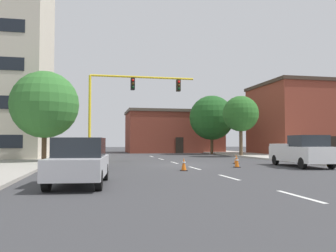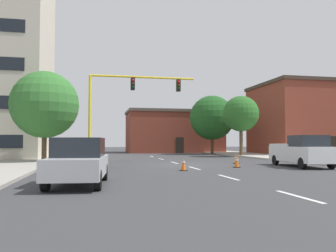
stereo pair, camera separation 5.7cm
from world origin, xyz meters
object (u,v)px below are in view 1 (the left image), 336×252
Objects in this scene: tree_right_far at (212,118)px; traffic_cone_roadside_a at (237,162)px; traffic_cone_roadside_b at (184,164)px; traffic_signal_gantry at (105,133)px; tree_left_near at (45,105)px; tree_right_mid at (241,114)px; pickup_truck_white at (302,151)px; sedan_dark_gray_near_left at (83,154)px; traffic_cone_roadside_c at (236,159)px; sedan_silver_mid_left at (80,161)px.

tree_right_far is 10.23× the size of traffic_cone_roadside_a.
traffic_signal_gantry is at bearing 114.51° from traffic_cone_roadside_b.
traffic_cone_roadside_a is 4.18m from traffic_cone_roadside_b.
tree_left_near is 9.51× the size of traffic_cone_roadside_b.
tree_right_mid is at bearing 25.87° from traffic_signal_gantry.
sedan_dark_gray_near_left is at bearing 174.33° from pickup_truck_white.
traffic_cone_roadside_b is at bearing -156.02° from traffic_cone_roadside_a.
sedan_dark_gray_near_left is at bearing -63.22° from tree_left_near.
traffic_cone_roadside_b is 1.05× the size of traffic_cone_roadside_c.
sedan_dark_gray_near_left reaches higher than traffic_cone_roadside_b.
traffic_cone_roadside_a is at bearing -105.03° from tree_right_far.
traffic_cone_roadside_a is at bearing -42.36° from traffic_signal_gantry.
tree_left_near is 20.08m from tree_right_mid.
tree_right_mid is at bearing 56.98° from traffic_cone_roadside_b.
traffic_signal_gantry is 9.94m from traffic_cone_roadside_b.
traffic_signal_gantry is 1.33× the size of tree_left_near.
traffic_cone_roadside_b is (5.30, 5.26, -0.53)m from sedan_silver_mid_left.
tree_right_mid is at bearing -84.93° from tree_right_far.
sedan_dark_gray_near_left is at bearing -167.52° from traffic_cone_roadside_c.
tree_right_far reaches higher than pickup_truck_white.
traffic_signal_gantry reaches higher than traffic_cone_roadside_b.
pickup_truck_white is at bearing -4.19° from traffic_cone_roadside_a.
traffic_cone_roadside_b is (5.47, -2.73, -0.53)m from sedan_dark_gray_near_left.
traffic_signal_gantry is 20.01m from tree_right_far.
tree_right_far is 10.76× the size of traffic_cone_roadside_c.
tree_right_mid is (0.66, -7.47, -0.08)m from tree_right_far.
tree_right_mid is at bearing 81.32° from pickup_truck_white.
traffic_cone_roadside_b is at bearing -112.44° from tree_right_far.
tree_right_mid is (14.33, 6.95, 2.29)m from traffic_signal_gantry.
sedan_dark_gray_near_left reaches higher than traffic_cone_roadside_c.
traffic_cone_roadside_a is (-6.46, -14.12, -4.18)m from tree_right_mid.
tree_right_far is at bearing 62.42° from sedan_silver_mid_left.
traffic_cone_roadside_b is at bearing -135.58° from traffic_cone_roadside_c.
pickup_truck_white is at bearing -52.13° from traffic_cone_roadside_c.
sedan_dark_gray_near_left is at bearing -126.27° from tree_right_far.
pickup_truck_white is 7.63× the size of traffic_cone_roadside_a.
tree_right_far is (18.15, 14.51, 0.25)m from tree_left_near.
traffic_signal_gantry is 6.45m from sedan_dark_gray_near_left.
tree_right_mid reaches higher than traffic_cone_roadside_a.
tree_right_mid is 19.33m from traffic_cone_roadside_b.
traffic_cone_roadside_c is at bearing 44.62° from sedan_silver_mid_left.
traffic_cone_roadside_b is at bearing 44.81° from sedan_silver_mid_left.
traffic_cone_roadside_a is at bearing -29.87° from tree_left_near.
traffic_cone_roadside_a is (-4.26, 0.31, -0.62)m from pickup_truck_white.
tree_left_near reaches higher than traffic_signal_gantry.
tree_left_near reaches higher than traffic_cone_roadside_c.
tree_right_mid reaches higher than traffic_cone_roadside_b.
sedan_silver_mid_left is 11.48m from traffic_cone_roadside_a.
tree_right_far reaches higher than traffic_signal_gantry.
pickup_truck_white is (-1.54, -21.91, -3.65)m from tree_right_far.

